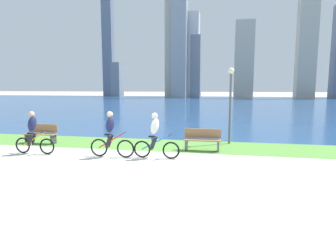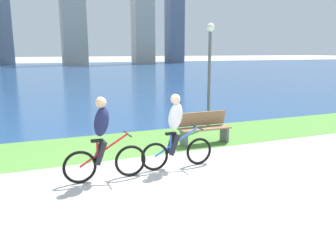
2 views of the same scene
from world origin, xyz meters
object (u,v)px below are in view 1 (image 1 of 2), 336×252
(cyclist_lead, at_px, (155,136))
(cyclist_distant_rear, at_px, (33,133))
(cyclist_trailing, at_px, (111,135))
(bench_near_path, at_px, (202,140))
(bench_far_along_path, at_px, (41,134))
(lamppost_tall, at_px, (231,94))

(cyclist_lead, height_order, cyclist_distant_rear, cyclist_lead)
(cyclist_trailing, distance_m, bench_near_path, 3.71)
(bench_far_along_path, bearing_deg, cyclist_distant_rear, -62.52)
(cyclist_distant_rear, height_order, bench_near_path, cyclist_distant_rear)
(cyclist_lead, bearing_deg, lamppost_tall, 51.05)
(cyclist_trailing, bearing_deg, cyclist_distant_rear, -178.66)
(cyclist_distant_rear, bearing_deg, bench_near_path, 15.88)
(bench_near_path, relative_size, bench_far_along_path, 1.00)
(bench_near_path, relative_size, lamppost_tall, 0.43)
(cyclist_lead, xyz_separation_m, bench_far_along_path, (-5.84, 1.71, -0.38))
(lamppost_tall, bearing_deg, bench_near_path, -122.84)
(cyclist_trailing, bearing_deg, lamppost_tall, 38.56)
(bench_near_path, height_order, bench_far_along_path, same)
(cyclist_lead, xyz_separation_m, lamppost_tall, (2.70, 3.34, 1.47))
(cyclist_distant_rear, bearing_deg, lamppost_tall, 25.21)
(cyclist_lead, relative_size, bench_near_path, 1.15)
(cyclist_trailing, height_order, bench_near_path, cyclist_trailing)
(bench_near_path, bearing_deg, cyclist_trailing, -151.63)
(cyclist_lead, relative_size, cyclist_trailing, 1.01)
(cyclist_trailing, distance_m, lamppost_tall, 5.76)
(cyclist_distant_rear, xyz_separation_m, bench_near_path, (6.43, 1.83, -0.38))
(cyclist_distant_rear, distance_m, lamppost_tall, 8.46)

